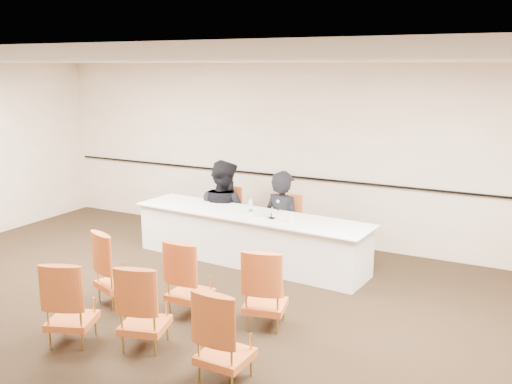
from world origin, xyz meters
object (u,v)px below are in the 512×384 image
(coffee_cup, at_px, (292,219))
(aud_chair_back_left, at_px, (71,301))
(panelist_second, at_px, (224,218))
(aud_chair_back_right, at_px, (225,334))
(panel_table, at_px, (249,238))
(aud_chair_front_left, at_px, (117,267))
(panelist_main, at_px, (283,230))
(aud_chair_back_mid, at_px, (144,305))
(panelist_main_chair, at_px, (283,226))
(water_bottle, at_px, (251,207))
(drinking_glass, at_px, (260,214))
(microphone, at_px, (271,210))
(aud_chair_front_right, at_px, (265,287))
(aud_chair_front_mid, at_px, (190,277))
(panelist_second_chair, at_px, (224,216))

(coffee_cup, bearing_deg, aud_chair_back_left, -112.64)
(panelist_second, height_order, aud_chair_back_right, panelist_second)
(panel_table, relative_size, aud_chair_front_left, 4.02)
(panel_table, distance_m, aud_chair_front_left, 2.26)
(panelist_main, xyz_separation_m, aud_chair_back_mid, (-0.01, -3.45, 0.07))
(panelist_main_chair, distance_m, water_bottle, 0.75)
(water_bottle, height_order, drinking_glass, water_bottle)
(microphone, xyz_separation_m, aud_chair_back_mid, (-0.13, -2.79, -0.42))
(panelist_main, xyz_separation_m, panelist_second, (-1.14, 0.09, 0.04))
(aud_chair_back_mid, bearing_deg, aud_chair_front_left, 127.26)
(panelist_main, height_order, aud_chair_back_left, panelist_main)
(coffee_cup, distance_m, aud_chair_back_left, 3.27)
(panelist_main_chair, relative_size, aud_chair_front_right, 1.00)
(panelist_main_chair, height_order, aud_chair_front_right, same)
(microphone, relative_size, aud_chair_front_mid, 0.28)
(panelist_main_chair, bearing_deg, aud_chair_back_left, -97.55)
(microphone, bearing_deg, panelist_second, 165.82)
(drinking_glass, relative_size, aud_chair_back_left, 0.11)
(panelist_second_chair, height_order, water_bottle, water_bottle)
(panelist_second_chair, distance_m, aud_chair_front_mid, 2.84)
(aud_chair_front_mid, distance_m, aud_chair_back_left, 1.40)
(aud_chair_front_right, bearing_deg, aud_chair_back_mid, -144.86)
(panelist_main, xyz_separation_m, aud_chair_back_right, (1.09, -3.63, 0.07))
(panelist_main_chair, relative_size, aud_chair_back_left, 1.00)
(panelist_main_chair, height_order, water_bottle, water_bottle)
(panelist_main_chair, xyz_separation_m, water_bottle, (-0.28, -0.56, 0.41))
(drinking_glass, relative_size, aud_chair_front_left, 0.11)
(panelist_main, height_order, panelist_second, panelist_second)
(panelist_second_chair, relative_size, aud_chair_front_left, 1.00)
(drinking_glass, distance_m, aud_chair_back_mid, 2.82)
(panel_table, height_order, panelist_second_chair, panelist_second_chair)
(panelist_second, height_order, coffee_cup, panelist_second)
(aud_chair_back_mid, bearing_deg, panel_table, 79.75)
(aud_chair_back_right, bearing_deg, drinking_glass, 112.41)
(water_bottle, bearing_deg, panelist_second, 143.08)
(panelist_second, distance_m, aud_chair_back_mid, 3.71)
(water_bottle, bearing_deg, aud_chair_back_right, -65.97)
(water_bottle, height_order, aud_chair_back_right, water_bottle)
(drinking_glass, distance_m, aud_chair_front_right, 2.03)
(coffee_cup, bearing_deg, microphone, 168.60)
(panelist_main, relative_size, aud_chair_back_mid, 2.02)
(panelist_second, bearing_deg, aud_chair_front_right, 143.92)
(aud_chair_front_mid, distance_m, aud_chair_back_right, 1.58)
(panelist_main_chair, bearing_deg, panel_table, -115.29)
(panelist_second_chair, bearing_deg, panel_table, -32.91)
(aud_chair_front_left, relative_size, aud_chair_back_left, 1.00)
(coffee_cup, bearing_deg, aud_chair_front_right, -75.73)
(water_bottle, distance_m, coffee_cup, 0.77)
(aud_chair_front_left, distance_m, aud_chair_front_mid, 1.01)
(panelist_second, relative_size, aud_chair_back_left, 2.07)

